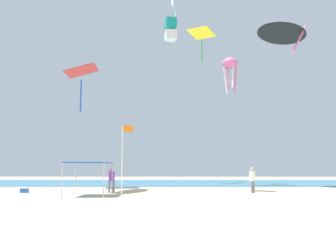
# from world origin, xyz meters

# --- Properties ---
(ground) EXTENTS (110.00, 110.00, 0.10)m
(ground) POSITION_xyz_m (0.00, 0.00, -0.05)
(ground) COLOR beige
(ocean_strip) EXTENTS (110.00, 21.10, 0.03)m
(ocean_strip) POSITION_xyz_m (0.00, 25.19, 0.01)
(ocean_strip) COLOR teal
(ocean_strip) RESTS_ON ground
(canopy_tent) EXTENTS (2.63, 3.24, 2.17)m
(canopy_tent) POSITION_xyz_m (-4.35, 3.13, 2.06)
(canopy_tent) COLOR #B2B2B7
(canopy_tent) RESTS_ON ground
(person_near_tent) EXTENTS (0.48, 0.44, 1.84)m
(person_near_tent) POSITION_xyz_m (-3.29, 5.87, 1.08)
(person_near_tent) COLOR slate
(person_near_tent) RESTS_ON ground
(person_leftmost) EXTENTS (0.44, 0.44, 1.85)m
(person_leftmost) POSITION_xyz_m (6.96, 6.41, 1.08)
(person_leftmost) COLOR slate
(person_leftmost) RESTS_ON ground
(banner_flag) EXTENTS (0.61, 0.06, 4.06)m
(banner_flag) POSITION_xyz_m (-1.45, -1.71, 2.41)
(banner_flag) COLOR silver
(banner_flag) RESTS_ON ground
(cooler_box) EXTENTS (0.57, 0.37, 0.35)m
(cooler_box) POSITION_xyz_m (-9.70, 6.12, 0.18)
(cooler_box) COLOR blue
(cooler_box) RESTS_ON ground
(kite_diamond_yellow) EXTENTS (2.52, 2.51, 2.67)m
(kite_diamond_yellow) POSITION_xyz_m (3.54, 8.53, 12.76)
(kite_diamond_yellow) COLOR yellow
(kite_delta_black) EXTENTS (6.67, 6.65, 4.03)m
(kite_delta_black) POSITION_xyz_m (12.02, 14.79, 15.45)
(kite_delta_black) COLOR black
(kite_box_teal) EXTENTS (1.52, 1.55, 2.70)m
(kite_box_teal) POSITION_xyz_m (0.83, 21.90, 18.24)
(kite_box_teal) COLOR teal
(kite_parafoil_white) EXTENTS (0.70, 3.70, 2.24)m
(kite_parafoil_white) POSITION_xyz_m (1.22, 26.79, 22.69)
(kite_parafoil_white) COLOR white
(kite_octopus_pink) EXTENTS (2.51, 2.51, 4.21)m
(kite_octopus_pink) POSITION_xyz_m (7.62, 20.48, 13.41)
(kite_octopus_pink) COLOR pink
(kite_diamond_red) EXTENTS (2.93, 3.01, 4.35)m
(kite_diamond_red) POSITION_xyz_m (-7.55, 13.16, 10.71)
(kite_diamond_red) COLOR red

